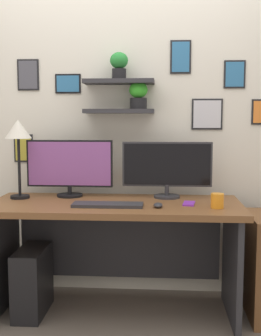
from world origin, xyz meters
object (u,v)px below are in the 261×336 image
Objects in this scene: coffee_mug at (217,201)px; desk at (116,232)px; desk_lamp at (18,135)px; computer_mouse at (158,205)px; keyboard at (108,205)px; cell_phone at (189,203)px; computer_tower_left at (33,281)px; monitor_left at (70,166)px; monitor_right at (167,167)px.

desk is at bearing 164.59° from coffee_mug.
desk is at bearing -5.11° from desk_lamp.
desk_lamp reaches higher than desk.
computer_mouse is 0.36m from coffee_mug.
desk is 18.29× the size of computer_mouse.
desk is at bearing 80.30° from keyboard.
desk_lamp is at bearing -178.44° from cell_phone.
computer_tower_left is (-0.83, 0.09, -0.54)m from computer_mouse.
computer_tower_left is (-0.55, -0.10, -0.32)m from desk.
desk is at bearing -25.48° from monitor_left.
monitor_right is 1.40× the size of keyboard.
desk_lamp is 5.98× the size of coffee_mug.
cell_phone is (0.20, 0.12, -0.01)m from computer_mouse.
computer_mouse is 1.07m from desk_lamp.
desk is 0.56m from monitor_right.
monitor_right reaches higher than desk.
keyboard reaches higher than desk.
monitor_left is 0.98× the size of monitor_right.
monitor_right is at bearing 16.21° from computer_tower_left.
monitor_left is 0.50m from keyboard.
keyboard is 3.14× the size of cell_phone.
monitor_left is 1.37× the size of computer_tower_left.
computer_mouse is (0.31, -0.01, 0.01)m from keyboard.
monitor_left is (-0.34, 0.16, 0.42)m from desk.
cell_phone reaches higher than computer_tower_left.
desk_lamp reaches higher than monitor_left.
cell_phone is (1.15, -0.13, -0.43)m from desk_lamp.
cell_phone is 0.20m from coffee_mug.
keyboard is at bearing -160.30° from cell_phone.
computer_tower_left is at bearing -52.19° from desk_lamp.
coffee_mug is 1.33m from computer_tower_left.
computer_mouse reaches higher than desk.
desk_lamp is 1.23m from cell_phone.
keyboard is at bearing 179.84° from coffee_mug.
desk is at bearing 146.14° from computer_mouse.
coffee_mug is (0.36, 0.01, 0.03)m from computer_mouse.
desk_lamp is at bearing -174.19° from monitor_right.
desk is 2.67× the size of monitor_right.
desk_lamp is 1.22× the size of computer_tower_left.
keyboard is (0.31, -0.34, -0.20)m from monitor_left.
computer_mouse is at bearing -140.63° from cell_phone.
computer_mouse is 0.64× the size of cell_phone.
coffee_mug reaches higher than cell_phone.
desk_lamp is at bearing 159.71° from keyboard.
coffee_mug reaches higher than computer_tower_left.
desk is at bearing -154.53° from monitor_right.
cell_phone is at bearing 1.39° from computer_tower_left.
monitor_left is 0.81m from computer_tower_left.
coffee_mug is 0.20× the size of computer_tower_left.
monitor_left is 6.73× the size of computer_mouse.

